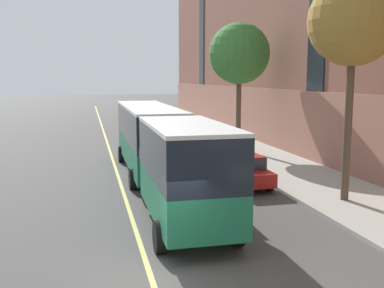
{
  "coord_description": "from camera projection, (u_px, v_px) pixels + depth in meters",
  "views": [
    {
      "loc": [
        -1.81,
        -11.09,
        5.24
      ],
      "look_at": [
        3.46,
        11.42,
        1.8
      ],
      "focal_mm": 42.0,
      "sensor_mm": 36.0,
      "label": 1
    }
  ],
  "objects": [
    {
      "name": "street_tree_far_uptown",
      "position": [
        239.0,
        54.0,
        31.08
      ],
      "size": [
        4.24,
        4.24,
        8.84
      ],
      "color": "brown",
      "rests_on": "sidewalk"
    },
    {
      "name": "parked_car_red_3",
      "position": [
        242.0,
        170.0,
        21.81
      ],
      "size": [
        2.02,
        4.36,
        1.56
      ],
      "color": "#B21E19",
      "rests_on": "ground"
    },
    {
      "name": "parked_car_green_2",
      "position": [
        179.0,
        131.0,
        37.72
      ],
      "size": [
        2.02,
        4.78,
        1.56
      ],
      "color": "#23603D",
      "rests_on": "ground"
    },
    {
      "name": "ground_plane",
      "position": [
        163.0,
        277.0,
        11.86
      ],
      "size": [
        260.0,
        260.0,
        0.0
      ],
      "primitive_type": "plane",
      "color": "#4C4947"
    },
    {
      "name": "street_tree_mid_block",
      "position": [
        353.0,
        22.0,
        17.8
      ],
      "size": [
        3.61,
        3.61,
        9.12
      ],
      "color": "brown",
      "rests_on": "sidewalk"
    },
    {
      "name": "city_bus",
      "position": [
        159.0,
        144.0,
        20.93
      ],
      "size": [
        2.77,
        18.19,
        3.72
      ],
      "color": "#1E704C",
      "rests_on": "ground"
    },
    {
      "name": "lane_centerline",
      "position": [
        139.0,
        239.0,
        14.68
      ],
      "size": [
        0.16,
        140.0,
        0.01
      ],
      "primitive_type": "cube",
      "color": "#E0D66B",
      "rests_on": "ground"
    }
  ]
}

